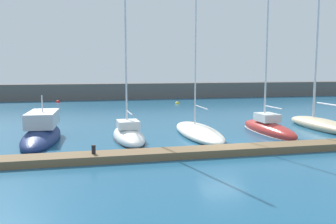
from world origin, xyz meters
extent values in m
plane|color=#1E567A|center=(0.00, 0.00, 0.00)|extent=(120.00, 120.00, 0.00)
cube|color=brown|center=(0.00, -1.32, 0.19)|extent=(37.62, 1.47, 0.38)
cube|color=#5B5651|center=(0.00, 36.65, 1.18)|extent=(108.00, 3.82, 2.36)
ellipsoid|color=navy|center=(-10.41, 4.82, 0.20)|extent=(2.49, 8.25, 1.25)
cube|color=silver|center=(-10.38, 5.50, 1.31)|extent=(1.90, 3.92, 0.96)
cube|color=black|center=(-10.35, 6.09, 1.45)|extent=(1.61, 1.03, 0.54)
cylinder|color=silver|center=(-10.38, 5.50, 2.32)|extent=(0.08, 0.08, 1.07)
ellipsoid|color=white|center=(-4.95, 3.83, 0.20)|extent=(2.00, 6.13, 1.04)
ellipsoid|color=black|center=(-4.95, 3.83, 0.02)|extent=(2.02, 6.19, 0.12)
cylinder|color=silver|center=(-4.97, 4.54, 6.35)|extent=(0.12, 0.12, 11.24)
cylinder|color=silver|center=(-4.93, 3.20, 1.82)|extent=(0.14, 2.23, 0.08)
cube|color=silver|center=(-4.95, 3.97, 0.98)|extent=(1.38, 1.67, 0.51)
ellipsoid|color=silver|center=(-0.03, 4.36, 0.20)|extent=(2.67, 8.44, 0.90)
cylinder|color=silver|center=(-0.01, 5.25, 6.88)|extent=(0.10, 0.10, 12.46)
cylinder|color=silver|center=(-0.05, 3.68, 2.01)|extent=(0.14, 2.70, 0.07)
ellipsoid|color=#B72D28|center=(5.13, 4.05, 0.25)|extent=(1.74, 6.95, 1.09)
ellipsoid|color=silver|center=(5.13, 4.05, 0.02)|extent=(1.75, 7.02, 0.12)
cylinder|color=silver|center=(5.13, 4.68, 5.89)|extent=(0.13, 0.13, 10.19)
cylinder|color=silver|center=(5.13, 3.45, 1.90)|extent=(0.09, 2.30, 0.09)
cube|color=silver|center=(5.13, 4.28, 1.08)|extent=(1.29, 1.84, 0.58)
ellipsoid|color=beige|center=(9.89, 4.64, 0.29)|extent=(2.11, 7.94, 1.04)
cylinder|color=silver|center=(9.91, 5.72, 7.70)|extent=(0.17, 0.17, 13.77)
cylinder|color=silver|center=(9.86, 3.63, 1.96)|extent=(0.18, 3.28, 0.12)
sphere|color=yellow|center=(4.18, 26.52, 0.00)|extent=(0.58, 0.58, 0.58)
sphere|color=red|center=(-11.28, 32.18, 0.00)|extent=(0.62, 0.62, 0.62)
cylinder|color=black|center=(-7.28, -1.32, 0.60)|extent=(0.20, 0.20, 0.44)
camera|label=1|loc=(-7.63, -19.17, 4.56)|focal=38.55mm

